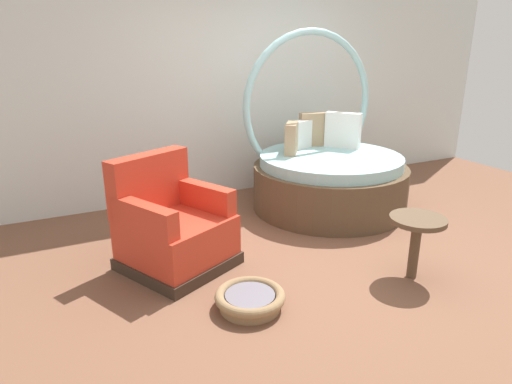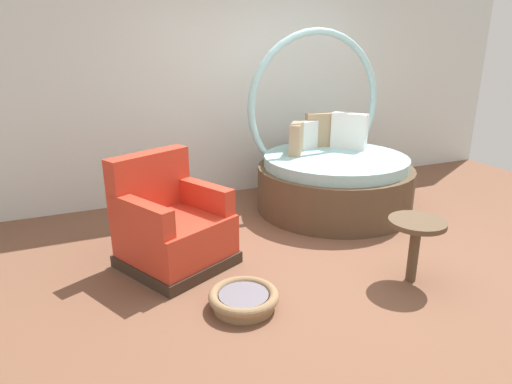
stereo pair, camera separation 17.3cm
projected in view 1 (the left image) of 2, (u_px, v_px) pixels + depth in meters
The scene contains 6 objects.
ground_plane at pixel (331, 257), 4.01m from camera, with size 8.00×8.00×0.02m, color brown.
back_wall at pixel (233, 68), 5.36m from camera, with size 8.00×0.12×3.06m, color silver.
round_daybed at pixel (327, 172), 5.11m from camera, with size 1.73×1.73×1.98m.
red_armchair at pixel (172, 229), 3.75m from camera, with size 1.07×1.07×0.94m.
pet_basket at pixel (250, 299), 3.19m from camera, with size 0.51×0.51×0.13m.
side_table at pixel (417, 228), 3.51m from camera, with size 0.44×0.44×0.52m.
Camera 1 is at (-2.20, -2.95, 1.82)m, focal length 31.25 mm.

